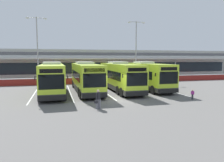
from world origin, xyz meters
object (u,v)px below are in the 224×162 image
(pedestrian_with_handbag, at_px, (98,99))
(lamp_post_centre, at_px, (136,47))
(pedestrian_child, at_px, (193,94))
(coach_bus_leftmost, at_px, (52,79))
(lamp_post_west, at_px, (37,46))
(coach_bus_left_centre, at_px, (86,78))
(coach_bus_centre, at_px, (120,77))
(coach_bus_right_centre, at_px, (146,76))

(pedestrian_with_handbag, relative_size, lamp_post_centre, 0.15)
(pedestrian_child, bearing_deg, pedestrian_with_handbag, -171.15)
(coach_bus_leftmost, bearing_deg, lamp_post_west, 102.45)
(lamp_post_centre, bearing_deg, coach_bus_left_centre, -135.44)
(pedestrian_with_handbag, bearing_deg, coach_bus_leftmost, 113.13)
(coach_bus_left_centre, distance_m, coach_bus_centre, 4.44)
(coach_bus_right_centre, height_order, lamp_post_centre, lamp_post_centre)
(pedestrian_with_handbag, bearing_deg, coach_bus_centre, 63.26)
(coach_bus_centre, xyz_separation_m, lamp_post_west, (-11.01, 11.01, 4.50))
(coach_bus_left_centre, bearing_deg, pedestrian_child, -37.77)
(coach_bus_centre, xyz_separation_m, lamp_post_centre, (6.31, 10.58, 4.50))
(coach_bus_leftmost, xyz_separation_m, lamp_post_centre, (14.81, 10.92, 4.50))
(pedestrian_with_handbag, distance_m, lamp_post_west, 21.95)
(coach_bus_leftmost, distance_m, pedestrian_with_handbag, 9.78)
(lamp_post_centre, bearing_deg, lamp_post_west, 178.58)
(pedestrian_with_handbag, bearing_deg, pedestrian_child, 8.85)
(pedestrian_child, relative_size, lamp_post_west, 0.09)
(coach_bus_left_centre, bearing_deg, coach_bus_right_centre, 5.28)
(coach_bus_left_centre, xyz_separation_m, coach_bus_right_centre, (8.52, 0.79, 0.00))
(lamp_post_west, bearing_deg, lamp_post_centre, -1.42)
(pedestrian_child, height_order, lamp_post_centre, lamp_post_centre)
(pedestrian_child, height_order, lamp_post_west, lamp_post_west)
(coach_bus_left_centre, distance_m, coach_bus_right_centre, 8.55)
(lamp_post_centre, bearing_deg, pedestrian_with_handbag, -118.95)
(coach_bus_centre, xyz_separation_m, pedestrian_with_handbag, (-4.68, -9.29, -0.93))
(pedestrian_child, relative_size, lamp_post_centre, 0.09)
(coach_bus_left_centre, relative_size, lamp_post_centre, 1.11)
(coach_bus_centre, xyz_separation_m, coach_bus_right_centre, (4.07, 0.78, 0.00))
(pedestrian_with_handbag, bearing_deg, coach_bus_right_centre, 48.99)
(lamp_post_west, bearing_deg, pedestrian_with_handbag, -72.68)
(coach_bus_centre, height_order, coach_bus_right_centre, same)
(coach_bus_leftmost, relative_size, coach_bus_centre, 1.00)
(coach_bus_centre, distance_m, pedestrian_with_handbag, 10.44)
(coach_bus_right_centre, bearing_deg, pedestrian_child, -80.49)
(pedestrian_child, distance_m, lamp_post_west, 25.61)
(coach_bus_leftmost, distance_m, coach_bus_centre, 8.51)
(lamp_post_centre, bearing_deg, coach_bus_centre, -120.82)
(pedestrian_with_handbag, relative_size, lamp_post_west, 0.15)
(coach_bus_leftmost, xyz_separation_m, coach_bus_left_centre, (4.06, 0.33, 0.00))
(coach_bus_left_centre, xyz_separation_m, pedestrian_with_handbag, (-0.24, -9.28, -0.93))
(coach_bus_leftmost, distance_m, pedestrian_child, 15.87)
(coach_bus_left_centre, height_order, lamp_post_west, lamp_post_west)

